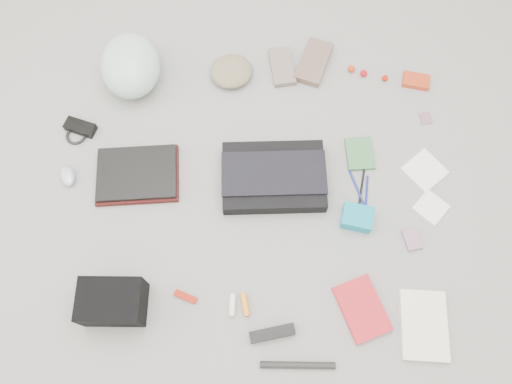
{
  "coord_description": "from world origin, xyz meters",
  "views": [
    {
      "loc": [
        0.03,
        -0.67,
        1.77
      ],
      "look_at": [
        0.0,
        0.0,
        0.05
      ],
      "focal_mm": 35.0,
      "sensor_mm": 36.0,
      "label": 1
    }
  ],
  "objects_px": {
    "bike_helmet": "(130,66)",
    "accordion_wallet": "(357,218)",
    "camera_bag": "(113,302)",
    "messenger_bag": "(274,177)",
    "laptop": "(137,173)",
    "book_red": "(362,309)"
  },
  "relations": [
    {
      "from": "messenger_bag",
      "to": "book_red",
      "type": "relative_size",
      "value": 1.87
    },
    {
      "from": "book_red",
      "to": "accordion_wallet",
      "type": "bearing_deg",
      "value": 68.18
    },
    {
      "from": "camera_bag",
      "to": "messenger_bag",
      "type": "bearing_deg",
      "value": 41.29
    },
    {
      "from": "messenger_bag",
      "to": "accordion_wallet",
      "type": "bearing_deg",
      "value": -29.21
    },
    {
      "from": "book_red",
      "to": "messenger_bag",
      "type": "bearing_deg",
      "value": 100.58
    },
    {
      "from": "messenger_bag",
      "to": "accordion_wallet",
      "type": "distance_m",
      "value": 0.35
    },
    {
      "from": "accordion_wallet",
      "to": "messenger_bag",
      "type": "bearing_deg",
      "value": 165.17
    },
    {
      "from": "bike_helmet",
      "to": "accordion_wallet",
      "type": "relative_size",
      "value": 2.71
    },
    {
      "from": "messenger_bag",
      "to": "camera_bag",
      "type": "xyz_separation_m",
      "value": [
        -0.53,
        -0.5,
        0.04
      ]
    },
    {
      "from": "messenger_bag",
      "to": "bike_helmet",
      "type": "relative_size",
      "value": 1.29
    },
    {
      "from": "laptop",
      "to": "bike_helmet",
      "type": "relative_size",
      "value": 1.0
    },
    {
      "from": "bike_helmet",
      "to": "accordion_wallet",
      "type": "distance_m",
      "value": 1.08
    },
    {
      "from": "accordion_wallet",
      "to": "book_red",
      "type": "bearing_deg",
      "value": -77.84
    },
    {
      "from": "camera_bag",
      "to": "accordion_wallet",
      "type": "bearing_deg",
      "value": 20.7
    },
    {
      "from": "bike_helmet",
      "to": "accordion_wallet",
      "type": "bearing_deg",
      "value": -42.71
    },
    {
      "from": "messenger_bag",
      "to": "bike_helmet",
      "type": "height_order",
      "value": "bike_helmet"
    },
    {
      "from": "book_red",
      "to": "bike_helmet",
      "type": "bearing_deg",
      "value": 111.44
    },
    {
      "from": "bike_helmet",
      "to": "accordion_wallet",
      "type": "xyz_separation_m",
      "value": [
        0.91,
        -0.58,
        -0.06
      ]
    },
    {
      "from": "laptop",
      "to": "camera_bag",
      "type": "bearing_deg",
      "value": -97.11
    },
    {
      "from": "messenger_bag",
      "to": "accordion_wallet",
      "type": "height_order",
      "value": "messenger_bag"
    },
    {
      "from": "laptop",
      "to": "accordion_wallet",
      "type": "height_order",
      "value": "accordion_wallet"
    },
    {
      "from": "messenger_bag",
      "to": "book_red",
      "type": "xyz_separation_m",
      "value": [
        0.33,
        -0.47,
        -0.02
      ]
    }
  ]
}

